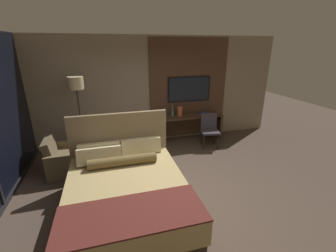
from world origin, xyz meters
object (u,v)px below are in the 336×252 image
object	(u,v)px
armchair_by_window	(68,160)
vase_tall	(172,110)
desk_chair	(209,127)
book	(203,113)
bed	(126,191)
desk	(191,123)
tv	(189,89)
vase_short	(180,111)
floor_lamp	(77,90)

from	to	relation	value
armchair_by_window	vase_tall	size ratio (longest dim) A/B	2.52
desk_chair	book	distance (m)	0.61
bed	book	xyz separation A→B (m)	(2.45, 2.54, 0.38)
desk	tv	distance (m)	0.94
tv	vase_short	size ratio (longest dim) A/B	4.70
bed	vase_tall	size ratio (longest dim) A/B	6.32
armchair_by_window	book	xyz separation A→B (m)	(3.51, 0.97, 0.48)
desk	tv	xyz separation A→B (m)	(0.00, 0.21, 0.92)
desk_chair	vase_short	size ratio (longest dim) A/B	3.38
bed	vase_tall	world-z (taller)	bed
bed	armchair_by_window	bearing A→B (deg)	124.26
desk_chair	tv	bearing A→B (deg)	125.05
vase_tall	desk_chair	bearing A→B (deg)	-35.41
bed	vase_tall	xyz separation A→B (m)	(1.54, 2.57, 0.54)
desk_chair	vase_tall	world-z (taller)	vase_tall
desk	book	size ratio (longest dim) A/B	6.61
desk	vase_tall	world-z (taller)	vase_tall
vase_short	armchair_by_window	bearing A→B (deg)	-161.09
vase_short	bed	bearing A→B (deg)	-124.46
desk_chair	armchair_by_window	bearing A→B (deg)	-160.85
tv	armchair_by_window	size ratio (longest dim) A/B	1.37
armchair_by_window	vase_short	distance (m)	3.02
book	vase_tall	bearing A→B (deg)	178.27
desk	vase_tall	distance (m)	0.67
desk	book	bearing A→B (deg)	3.59
armchair_by_window	vase_short	xyz separation A→B (m)	(2.80, 0.96, 0.59)
desk	vase_short	distance (m)	0.49
armchair_by_window	vase_tall	bearing A→B (deg)	-71.38
tv	desk_chair	distance (m)	1.21
desk_chair	vase_tall	distance (m)	1.09
bed	desk	xyz separation A→B (m)	(2.06, 2.51, 0.14)
desk	desk_chair	xyz separation A→B (m)	(0.31, -0.54, 0.03)
desk	vase_tall	size ratio (longest dim) A/B	4.86
desk	vase_tall	xyz separation A→B (m)	(-0.52, 0.05, 0.41)
floor_lamp	armchair_by_window	bearing A→B (deg)	-109.76
armchair_by_window	vase_short	size ratio (longest dim) A/B	3.42
desk	desk_chair	world-z (taller)	desk_chair
armchair_by_window	vase_tall	world-z (taller)	vase_tall
bed	floor_lamp	world-z (taller)	floor_lamp
desk_chair	armchair_by_window	world-z (taller)	desk_chair
tv	vase_tall	distance (m)	0.75
desk_chair	book	size ratio (longest dim) A/B	3.38
desk_chair	vase_tall	bearing A→B (deg)	157.04
bed	tv	size ratio (longest dim) A/B	1.83
vase_tall	vase_short	world-z (taller)	vase_tall
book	floor_lamp	bearing A→B (deg)	-176.22
bed	book	distance (m)	3.55
desk_chair	vase_tall	xyz separation A→B (m)	(-0.83, 0.59, 0.38)
vase_tall	vase_short	xyz separation A→B (m)	(0.20, -0.04, -0.05)
desk	desk_chair	bearing A→B (deg)	-60.13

